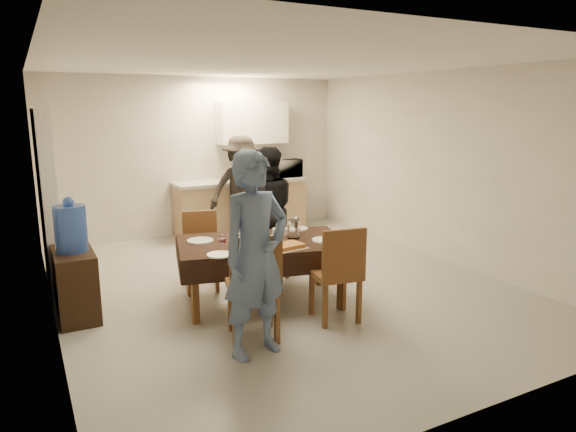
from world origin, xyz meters
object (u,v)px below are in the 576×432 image
dining_table (263,244)px  console (76,284)px  water_jug (71,229)px  savoury_tart (287,246)px  microwave (284,168)px  person_far (267,209)px  wine_bottle (256,226)px  person_near (256,255)px  water_pitcher (293,229)px  person_kitchen (241,189)px

dining_table → console: (-1.85, 0.53, -0.32)m
water_jug → savoury_tart: water_jug is taller
console → microwave: 4.56m
water_jug → person_far: person_far is taller
wine_bottle → person_near: 1.21m
console → water_pitcher: water_pitcher is taller
water_jug → person_far: bearing=12.3°
console → person_kitchen: person_kitchen is taller
savoury_tart → console: bearing=155.1°
console → savoury_tart: size_ratio=2.05×
person_far → dining_table: bearing=79.9°
console → person_far: 2.50m
water_jug → person_near: person_near is taller
person_near → person_kitchen: person_near is taller
console → savoury_tart: (1.95, -0.91, 0.37)m
microwave → person_near: person_near is taller
water_jug → wine_bottle: water_jug is taller
dining_table → wine_bottle: size_ratio=5.96×
console → person_far: bearing=12.3°
dining_table → person_near: 1.21m
dining_table → water_jug: 1.95m
savoury_tart → person_near: 0.95m
water_jug → person_kitchen: size_ratio=0.28×
microwave → person_kitchen: bearing=24.5°
person_near → person_far: bearing=50.2°
wine_bottle → person_near: person_near is taller
dining_table → person_far: person_far is taller
dining_table → water_jug: bearing=177.4°
wine_bottle → person_near: bearing=-114.4°
console → microwave: size_ratio=1.34×
console → water_jug: 0.58m
savoury_tart → person_near: (-0.65, -0.67, 0.17)m
console → person_near: 2.12m
water_pitcher → person_near: bearing=-132.0°
console → dining_table: bearing=-15.9°
console → person_kitchen: size_ratio=0.45×
water_pitcher → savoury_tart: size_ratio=0.56×
water_jug → microwave: size_ratio=0.83×
console → wine_bottle: bearing=-14.8°
console → savoury_tart: savoury_tart is taller
console → person_near: size_ratio=0.42×
dining_table → person_far: 1.19m
microwave → person_far: size_ratio=0.35×
dining_table → wine_bottle: wine_bottle is taller
console → savoury_tart: bearing=-24.9°
dining_table → microwave: 3.62m
savoury_tart → microwave: bearing=63.3°
console → wine_bottle: size_ratio=2.27×
dining_table → water_pitcher: 0.38m
microwave → person_kitchen: person_kitchen is taller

